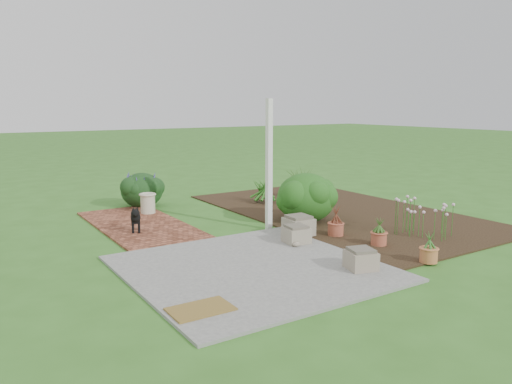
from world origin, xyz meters
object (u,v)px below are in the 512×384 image
cream_ceramic_urn (148,204)px  evergreen_shrub (306,196)px  stone_trough_near (361,260)px  black_dog (136,217)px

cream_ceramic_urn → evergreen_shrub: size_ratio=0.35×
stone_trough_near → black_dog: bearing=117.8°
cream_ceramic_urn → stone_trough_near: bearing=-77.0°
black_dog → cream_ceramic_urn: 1.67m
stone_trough_near → cream_ceramic_urn: 5.42m
black_dog → evergreen_shrub: 3.41m
black_dog → cream_ceramic_urn: black_dog is taller
evergreen_shrub → stone_trough_near: bearing=-113.8°
stone_trough_near → evergreen_shrub: 3.15m
stone_trough_near → evergreen_shrub: size_ratio=0.33×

